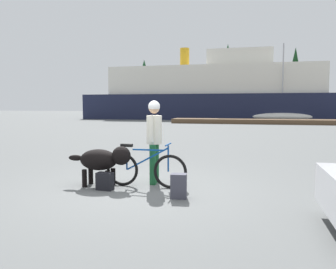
{
  "coord_description": "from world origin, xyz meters",
  "views": [
    {
      "loc": [
        2.12,
        -6.2,
        1.66
      ],
      "look_at": [
        0.08,
        2.15,
        0.91
      ],
      "focal_mm": 36.46,
      "sensor_mm": 36.0,
      "label": 1
    }
  ],
  "objects": [
    {
      "name": "dog",
      "position": [
        -0.78,
        0.14,
        0.54
      ],
      "size": [
        1.36,
        0.51,
        0.83
      ],
      "color": "black",
      "rests_on": "ground_plane"
    },
    {
      "name": "pine_tree_mid_back",
      "position": [
        -2.88,
        58.78,
        7.46
      ],
      "size": [
        4.23,
        4.23,
        11.79
      ],
      "color": "#4C331E",
      "rests_on": "ground_plane"
    },
    {
      "name": "backpack",
      "position": [
        0.9,
        -0.38,
        0.22
      ],
      "size": [
        0.3,
        0.23,
        0.44
      ],
      "primitive_type": "cube",
      "rotation": [
        0.0,
        0.0,
        0.12
      ],
      "color": "#3F3F4C",
      "rests_on": "ground_plane"
    },
    {
      "name": "pine_tree_far_left",
      "position": [
        -16.71,
        52.94,
        6.07
      ],
      "size": [
        3.94,
        3.94,
        9.77
      ],
      "color": "#4C331E",
      "rests_on": "ground_plane"
    },
    {
      "name": "pine_tree_center",
      "position": [
        -1.88,
        52.55,
        7.52
      ],
      "size": [
        3.8,
        3.8,
        11.87
      ],
      "color": "#4C331E",
      "rests_on": "ground_plane"
    },
    {
      "name": "handbag_pannier",
      "position": [
        -0.63,
        -0.14,
        0.17
      ],
      "size": [
        0.33,
        0.2,
        0.34
      ],
      "primitive_type": "cube",
      "rotation": [
        0.0,
        0.0,
        -0.08
      ],
      "color": "black",
      "rests_on": "ground_plane"
    },
    {
      "name": "ferry_boat",
      "position": [
        -2.11,
        34.83,
        2.95
      ],
      "size": [
        29.78,
        8.87,
        8.47
      ],
      "color": "#191E38",
      "rests_on": "ground_plane"
    },
    {
      "name": "ground_plane",
      "position": [
        0.0,
        0.0,
        0.0
      ],
      "size": [
        160.0,
        160.0,
        0.0
      ],
      "primitive_type": "plane",
      "color": "#595B5B"
    },
    {
      "name": "person_cyclist",
      "position": [
        0.16,
        0.63,
        1.06
      ],
      "size": [
        0.32,
        0.53,
        1.75
      ],
      "color": "#19592D",
      "rests_on": "ground_plane"
    },
    {
      "name": "pine_tree_far_right",
      "position": [
        8.75,
        51.67,
        6.52
      ],
      "size": [
        3.3,
        3.3,
        10.74
      ],
      "color": "#4C331E",
      "rests_on": "ground_plane"
    },
    {
      "name": "bicycle",
      "position": [
        0.07,
        0.27,
        0.37
      ],
      "size": [
        1.69,
        0.44,
        0.89
      ],
      "color": "black",
      "rests_on": "ground_plane"
    },
    {
      "name": "dock_pier",
      "position": [
        3.06,
        25.3,
        0.2
      ],
      "size": [
        15.94,
        2.88,
        0.4
      ],
      "primitive_type": "cube",
      "color": "brown",
      "rests_on": "ground_plane"
    },
    {
      "name": "sailboat_moored",
      "position": [
        5.2,
        30.81,
        0.5
      ],
      "size": [
        6.55,
        1.83,
        7.9
      ],
      "color": "silver",
      "rests_on": "ground_plane"
    }
  ]
}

